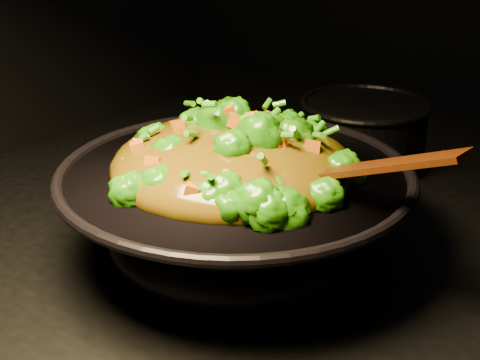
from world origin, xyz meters
The scene contains 4 objects.
wok centered at (0.01, -0.09, 0.97)m, with size 0.47×0.47×0.13m, color black, non-canonical shape.
stir_fry centered at (0.00, -0.08, 1.09)m, with size 0.33×0.33×0.11m, color #247408, non-canonical shape.
spatula centered at (0.19, -0.08, 1.08)m, with size 0.28×0.04×0.01m, color #3D1907.
back_pot centered at (-0.02, 0.32, 0.96)m, with size 0.23×0.23×0.13m, color black.
Camera 1 is at (0.53, -0.73, 1.39)m, focal length 50.00 mm.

